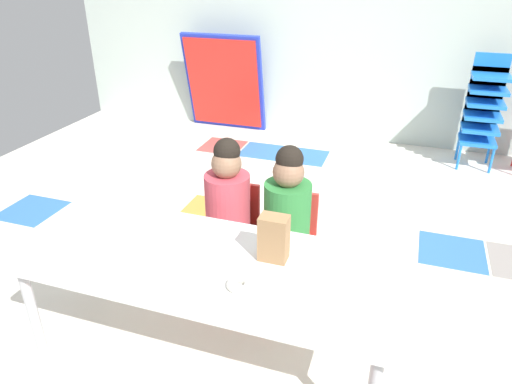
{
  "coord_description": "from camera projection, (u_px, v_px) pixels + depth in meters",
  "views": [
    {
      "loc": [
        0.94,
        -2.5,
        1.79
      ],
      "look_at": [
        0.31,
        -0.64,
        0.81
      ],
      "focal_mm": 32.73,
      "sensor_mm": 36.0,
      "label": 1
    }
  ],
  "objects": [
    {
      "name": "paper_bag_brown",
      "position": [
        274.0,
        238.0,
        2.1
      ],
      "size": [
        0.13,
        0.09,
        0.22
      ],
      "primitive_type": "cube",
      "color": "#9E754C",
      "rests_on": "craft_table"
    },
    {
      "name": "donut_powdered_on_plate",
      "position": [
        239.0,
        284.0,
        1.94
      ],
      "size": [
        0.11,
        0.11,
        0.03
      ],
      "primitive_type": "torus",
      "color": "white",
      "rests_on": "craft_table"
    },
    {
      "name": "kid_chair_blue_stack",
      "position": [
        484.0,
        106.0,
        4.27
      ],
      "size": [
        0.32,
        0.3,
        1.04
      ],
      "color": "blue",
      "rests_on": "ground_plane"
    },
    {
      "name": "seated_child_near_camera",
      "position": [
        228.0,
        199.0,
        2.68
      ],
      "size": [
        0.33,
        0.33,
        0.92
      ],
      "color": "red",
      "rests_on": "ground_plane"
    },
    {
      "name": "folded_activity_table",
      "position": [
        224.0,
        83.0,
        5.23
      ],
      "size": [
        0.9,
        0.29,
        1.09
      ],
      "color": "#1E33BF",
      "rests_on": "ground_plane"
    },
    {
      "name": "paper_plate_near_edge",
      "position": [
        239.0,
        288.0,
        1.95
      ],
      "size": [
        0.18,
        0.18,
        0.01
      ],
      "primitive_type": "cylinder",
      "color": "white",
      "rests_on": "craft_table"
    },
    {
      "name": "craft_table",
      "position": [
        208.0,
        267.0,
        2.16
      ],
      "size": [
        1.77,
        0.71,
        0.56
      ],
      "color": "white",
      "rests_on": "ground_plane"
    },
    {
      "name": "ground_plane",
      "position": [
        244.0,
        251.0,
        3.2
      ],
      "size": [
        5.82,
        5.06,
        0.02
      ],
      "color": "silver"
    },
    {
      "name": "seated_child_middle_seat",
      "position": [
        288.0,
        209.0,
        2.57
      ],
      "size": [
        0.32,
        0.31,
        0.92
      ],
      "color": "red",
      "rests_on": "ground_plane"
    },
    {
      "name": "back_wall",
      "position": [
        328.0,
        6.0,
        4.72
      ],
      "size": [
        5.82,
        0.1,
        2.71
      ],
      "primitive_type": "cube",
      "color": "#B2C1B7",
      "rests_on": "ground_plane"
    }
  ]
}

